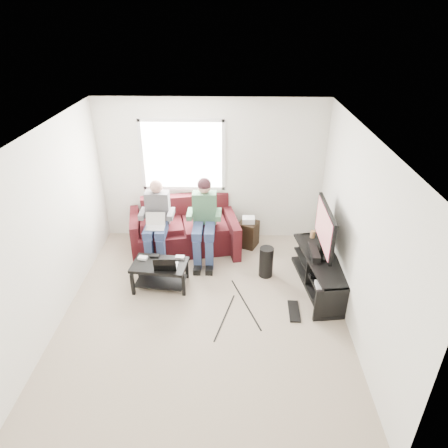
{
  "coord_description": "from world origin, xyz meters",
  "views": [
    {
      "loc": [
        0.41,
        -4.45,
        3.87
      ],
      "look_at": [
        0.27,
        0.6,
        1.13
      ],
      "focal_mm": 32.0,
      "sensor_mm": 36.0,
      "label": 1
    }
  ],
  "objects_px": {
    "coffee_table": "(160,270)",
    "subwoofer": "(266,262)",
    "tv_stand": "(320,274)",
    "end_table": "(248,233)",
    "tv": "(325,229)",
    "sofa": "(184,231)"
  },
  "relations": [
    {
      "from": "coffee_table",
      "to": "tv",
      "type": "relative_size",
      "value": 0.81
    },
    {
      "from": "coffee_table",
      "to": "end_table",
      "type": "bearing_deg",
      "value": 42.01
    },
    {
      "from": "coffee_table",
      "to": "end_table",
      "type": "distance_m",
      "value": 1.88
    },
    {
      "from": "tv",
      "to": "subwoofer",
      "type": "xyz_separation_m",
      "value": [
        -0.82,
        0.18,
        -0.73
      ]
    },
    {
      "from": "coffee_table",
      "to": "tv_stand",
      "type": "height_order",
      "value": "tv_stand"
    },
    {
      "from": "coffee_table",
      "to": "end_table",
      "type": "xyz_separation_m",
      "value": [
        1.4,
        1.26,
        -0.04
      ]
    },
    {
      "from": "subwoofer",
      "to": "end_table",
      "type": "relative_size",
      "value": 0.89
    },
    {
      "from": "coffee_table",
      "to": "tv",
      "type": "xyz_separation_m",
      "value": [
        2.49,
        0.15,
        0.68
      ]
    },
    {
      "from": "sofa",
      "to": "coffee_table",
      "type": "distance_m",
      "value": 1.21
    },
    {
      "from": "coffee_table",
      "to": "tv_stand",
      "type": "distance_m",
      "value": 2.49
    },
    {
      "from": "coffee_table",
      "to": "subwoofer",
      "type": "relative_size",
      "value": 1.72
    },
    {
      "from": "end_table",
      "to": "subwoofer",
      "type": "bearing_deg",
      "value": -73.97
    },
    {
      "from": "coffee_table",
      "to": "tv_stand",
      "type": "bearing_deg",
      "value": 1.15
    },
    {
      "from": "sofa",
      "to": "subwoofer",
      "type": "height_order",
      "value": "sofa"
    },
    {
      "from": "tv_stand",
      "to": "end_table",
      "type": "xyz_separation_m",
      "value": [
        -1.09,
        1.21,
        0.03
      ]
    },
    {
      "from": "tv_stand",
      "to": "tv",
      "type": "xyz_separation_m",
      "value": [
        -0.0,
        0.1,
        0.75
      ]
    },
    {
      "from": "sofa",
      "to": "tv",
      "type": "relative_size",
      "value": 1.89
    },
    {
      "from": "end_table",
      "to": "tv",
      "type": "bearing_deg",
      "value": -45.48
    },
    {
      "from": "sofa",
      "to": "subwoofer",
      "type": "bearing_deg",
      "value": -31.12
    },
    {
      "from": "end_table",
      "to": "tv_stand",
      "type": "bearing_deg",
      "value": -47.88
    },
    {
      "from": "coffee_table",
      "to": "subwoofer",
      "type": "distance_m",
      "value": 1.7
    },
    {
      "from": "tv",
      "to": "tv_stand",
      "type": "bearing_deg",
      "value": -88.53
    }
  ]
}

